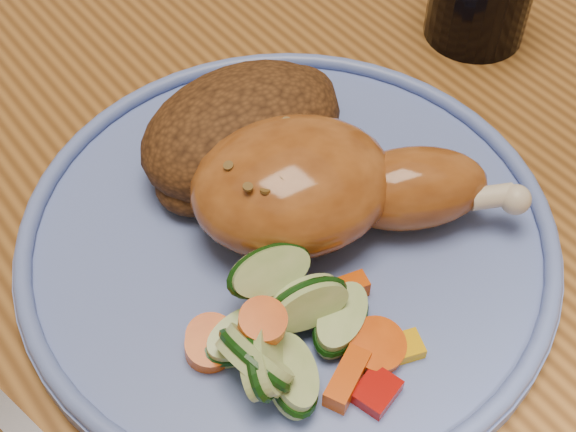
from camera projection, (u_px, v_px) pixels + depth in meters
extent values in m
cube|color=#925C27|center=(272.00, 152.00, 0.54)|extent=(0.90, 1.40, 0.04)
cube|color=#4C2D16|center=(23.00, 68.00, 1.04)|extent=(0.42, 0.42, 0.04)
cylinder|color=#4C2D16|center=(2.00, 326.00, 1.06)|extent=(0.04, 0.04, 0.41)
cylinder|color=#4C2D16|center=(225.00, 199.00, 1.20)|extent=(0.04, 0.04, 0.41)
cylinder|color=#4C2D16|center=(106.00, 73.00, 1.38)|extent=(0.04, 0.04, 0.41)
cylinder|color=#5D74C3|center=(288.00, 239.00, 0.46)|extent=(0.31, 0.31, 0.01)
torus|color=#5D74C3|center=(288.00, 227.00, 0.45)|extent=(0.30, 0.30, 0.01)
ellipsoid|color=#A25722|center=(292.00, 185.00, 0.44)|extent=(0.14, 0.13, 0.06)
ellipsoid|color=#A25722|center=(411.00, 188.00, 0.44)|extent=(0.10, 0.09, 0.05)
sphere|color=beige|center=(516.00, 200.00, 0.44)|extent=(0.02, 0.02, 0.02)
ellipsoid|color=#4F2C13|center=(242.00, 130.00, 0.47)|extent=(0.13, 0.09, 0.06)
ellipsoid|color=#4F2C13|center=(288.00, 101.00, 0.50)|extent=(0.06, 0.05, 0.03)
ellipsoid|color=#4F2C13|center=(199.00, 181.00, 0.46)|extent=(0.05, 0.05, 0.03)
cube|color=#A50A05|center=(377.00, 391.00, 0.39)|extent=(0.03, 0.02, 0.01)
cube|color=#E5A507|center=(404.00, 347.00, 0.40)|extent=(0.02, 0.02, 0.01)
cylinder|color=#F05308|center=(210.00, 347.00, 0.40)|extent=(0.03, 0.03, 0.02)
cube|color=#F05308|center=(342.00, 290.00, 0.42)|extent=(0.03, 0.02, 0.01)
cylinder|color=#F05308|center=(263.00, 322.00, 0.38)|extent=(0.02, 0.02, 0.01)
cylinder|color=#F05308|center=(376.00, 346.00, 0.40)|extent=(0.03, 0.03, 0.01)
cube|color=#F05308|center=(347.00, 379.00, 0.39)|extent=(0.03, 0.02, 0.01)
cylinder|color=#F05308|center=(211.00, 340.00, 0.40)|extent=(0.03, 0.03, 0.02)
cylinder|color=#C2D58A|center=(254.00, 360.00, 0.38)|extent=(0.04, 0.05, 0.04)
cylinder|color=#C2D58A|center=(269.00, 271.00, 0.40)|extent=(0.05, 0.05, 0.04)
cylinder|color=#C2D58A|center=(292.00, 375.00, 0.39)|extent=(0.06, 0.06, 0.02)
cylinder|color=#C2D58A|center=(243.00, 336.00, 0.40)|extent=(0.04, 0.04, 0.02)
cylinder|color=#C2D58A|center=(341.00, 320.00, 0.41)|extent=(0.06, 0.06, 0.02)
cylinder|color=#C2D58A|center=(307.00, 303.00, 0.40)|extent=(0.05, 0.03, 0.04)
cylinder|color=#C2D58A|center=(262.00, 358.00, 0.38)|extent=(0.05, 0.05, 0.04)
cube|color=silver|center=(3.00, 412.00, 0.39)|extent=(0.03, 0.12, 0.00)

